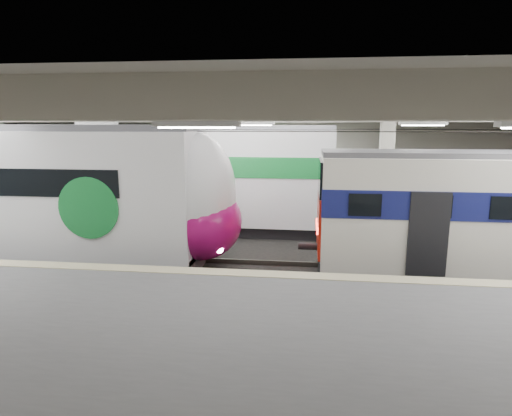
# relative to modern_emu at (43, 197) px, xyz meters

# --- Properties ---
(station_hall) EXTENTS (36.00, 24.00, 5.75)m
(station_hall) POSITION_rel_modern_emu_xyz_m (7.18, -1.74, 0.84)
(station_hall) COLOR black
(station_hall) RESTS_ON ground
(modern_emu) EXTENTS (15.46, 3.19, 4.91)m
(modern_emu) POSITION_rel_modern_emu_xyz_m (0.00, 0.00, 0.00)
(modern_emu) COLOR white
(modern_emu) RESTS_ON ground
(far_train) EXTENTS (15.40, 3.26, 4.85)m
(far_train) POSITION_rel_modern_emu_xyz_m (2.69, 5.50, 0.10)
(far_train) COLOR white
(far_train) RESTS_ON ground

